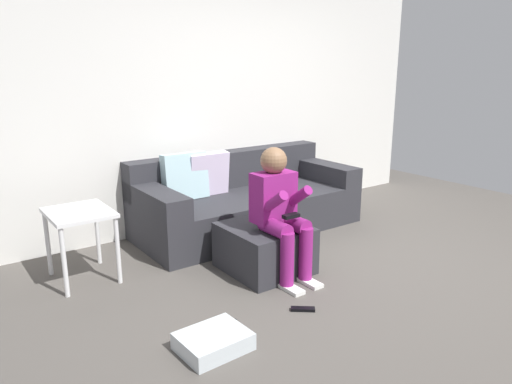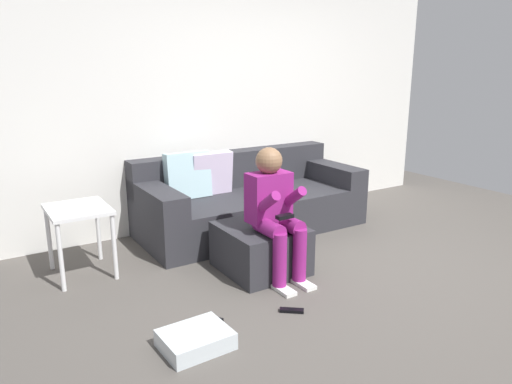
# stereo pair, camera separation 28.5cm
# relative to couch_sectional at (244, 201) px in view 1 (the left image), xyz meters

# --- Properties ---
(ground_plane) EXTENTS (6.94, 6.94, 0.00)m
(ground_plane) POSITION_rel_couch_sectional_xyz_m (0.25, -1.66, -0.30)
(ground_plane) COLOR #544F49
(wall_back) EXTENTS (5.34, 0.10, 2.71)m
(wall_back) POSITION_rel_couch_sectional_xyz_m (0.25, 0.48, 1.05)
(wall_back) COLOR silver
(wall_back) RESTS_ON ground_plane
(couch_sectional) EXTENTS (2.35, 0.99, 0.87)m
(couch_sectional) POSITION_rel_couch_sectional_xyz_m (0.00, 0.00, 0.00)
(couch_sectional) COLOR #2D2D33
(couch_sectional) RESTS_ON ground_plane
(ottoman) EXTENTS (0.63, 0.68, 0.39)m
(ottoman) POSITION_rel_couch_sectional_xyz_m (-0.47, -0.99, -0.11)
(ottoman) COLOR #2D2D33
(ottoman) RESTS_ON ground_plane
(person_seated) EXTENTS (0.35, 0.58, 1.07)m
(person_seated) POSITION_rel_couch_sectional_xyz_m (-0.45, -1.16, 0.29)
(person_seated) COLOR #8C1E72
(person_seated) RESTS_ON ground_plane
(storage_bin) EXTENTS (0.43, 0.35, 0.11)m
(storage_bin) POSITION_rel_couch_sectional_xyz_m (-1.45, -1.77, -0.25)
(storage_bin) COLOR silver
(storage_bin) RESTS_ON ground_plane
(side_table) EXTENTS (0.47, 0.55, 0.58)m
(side_table) POSITION_rel_couch_sectional_xyz_m (-1.77, -0.27, 0.18)
(side_table) COLOR white
(side_table) RESTS_ON ground_plane
(remote_near_ottoman) EXTENTS (0.17, 0.15, 0.02)m
(remote_near_ottoman) POSITION_rel_couch_sectional_xyz_m (-0.68, -1.72, -0.29)
(remote_near_ottoman) COLOR black
(remote_near_ottoman) RESTS_ON ground_plane
(remote_by_storage_bin) EXTENTS (0.19, 0.15, 0.02)m
(remote_by_storage_bin) POSITION_rel_couch_sectional_xyz_m (-1.24, -1.61, -0.29)
(remote_by_storage_bin) COLOR black
(remote_by_storage_bin) RESTS_ON ground_plane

